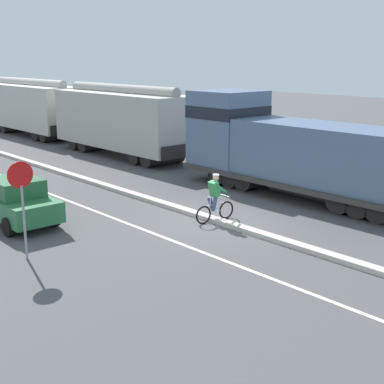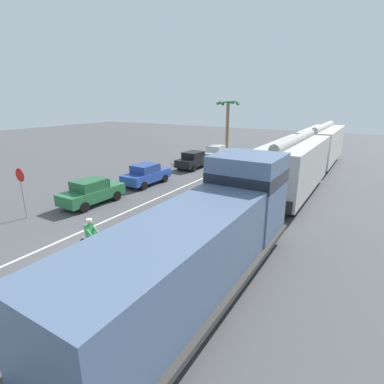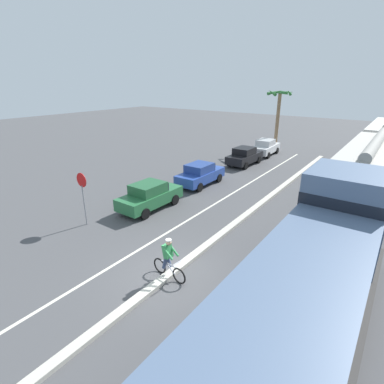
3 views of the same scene
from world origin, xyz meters
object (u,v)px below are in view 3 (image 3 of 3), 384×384
parked_car_blue (200,174)px  palm_tree_near (279,107)px  locomotive (317,275)px  parked_car_green (150,196)px  hopper_car_lead (370,172)px  parked_car_white (265,147)px  cyclist (168,260)px  parked_car_black (245,156)px  stop_sign (83,189)px

parked_car_blue → palm_tree_near: palm_tree_near is taller
locomotive → parked_car_green: locomotive is taller
hopper_car_lead → parked_car_white: bearing=139.2°
cyclist → palm_tree_near: bearing=101.6°
locomotive → parked_car_black: 19.22m
hopper_car_lead → palm_tree_near: 15.29m
hopper_car_lead → stop_sign: bearing=-134.6°
hopper_car_lead → palm_tree_near: bearing=132.1°
parked_car_blue → parked_car_white: bearing=89.2°
parked_car_blue → stop_sign: bearing=-98.3°
parked_car_green → parked_car_white: same height
parked_car_green → parked_car_blue: 5.40m
parked_car_black → palm_tree_near: bearing=88.6°
parked_car_green → parked_car_black: size_ratio=0.99×
parked_car_blue → cyclist: cyclist is taller
parked_car_white → stop_sign: size_ratio=1.48×
hopper_car_lead → parked_car_blue: 10.92m
parked_car_black → cyclist: cyclist is taller
parked_car_white → stop_sign: stop_sign is taller
parked_car_green → palm_tree_near: 19.90m
locomotive → stop_sign: 11.74m
parked_car_blue → cyclist: (5.29, -10.03, 0.00)m
parked_car_black → hopper_car_lead: bearing=-21.5°
parked_car_black → stop_sign: stop_sign is taller
hopper_car_lead → parked_car_white: 13.62m
parked_car_blue → palm_tree_near: size_ratio=0.65×
cyclist → stop_sign: bearing=170.9°
parked_car_blue → parked_car_white: size_ratio=0.99×
locomotive → hopper_car_lead: (-0.00, 12.16, 0.28)m
parked_car_blue → parked_car_green: bearing=-89.9°
hopper_car_lead → parked_car_black: (-10.28, 4.05, -1.26)m
stop_sign → cyclist: bearing=-9.1°
parked_car_white → locomotive: bearing=-64.0°
cyclist → parked_car_blue: bearing=117.8°
parked_car_green → parked_car_black: bearing=89.3°
locomotive → parked_car_white: size_ratio=2.73×
parked_car_green → parked_car_white: bearing=89.4°
cyclist → palm_tree_near: palm_tree_near is taller
parked_car_green → parked_car_black: (0.15, 12.40, 0.00)m
hopper_car_lead → parked_car_green: bearing=-141.3°
parked_car_green → stop_sign: stop_sign is taller
hopper_car_lead → parked_car_white: (-10.26, 8.86, -1.26)m
locomotive → stop_sign: bearing=178.9°
parked_car_green → parked_car_white: 17.21m
parked_car_green → palm_tree_near: bearing=89.0°
cyclist → hopper_car_lead: bearing=68.4°
hopper_car_lead → parked_car_blue: hopper_car_lead is taller
parked_car_black → locomotive: bearing=-57.6°
parked_car_white → parked_car_black: bearing=-90.2°
parked_car_green → stop_sign: bearing=-110.2°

